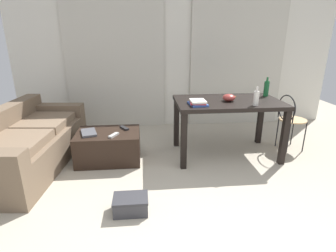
% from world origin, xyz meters
% --- Properties ---
extents(ground_plane, '(7.74, 7.74, 0.00)m').
position_xyz_m(ground_plane, '(0.00, 1.21, 0.00)').
color(ground_plane, '#B2A893').
extents(wall_back, '(5.49, 0.10, 2.56)m').
position_xyz_m(wall_back, '(0.00, 3.22, 1.28)').
color(wall_back, silver).
rests_on(wall_back, ground).
extents(curtains, '(3.75, 0.03, 2.28)m').
position_xyz_m(curtains, '(0.00, 3.14, 1.14)').
color(curtains, beige).
rests_on(curtains, ground).
extents(couch, '(1.03, 1.98, 0.72)m').
position_xyz_m(couch, '(-2.06, 1.70, 0.29)').
color(couch, brown).
rests_on(couch, ground).
extents(coffee_table, '(0.80, 0.58, 0.39)m').
position_xyz_m(coffee_table, '(-1.07, 1.77, 0.19)').
color(coffee_table, black).
rests_on(coffee_table, ground).
extents(craft_table, '(1.36, 0.81, 0.76)m').
position_xyz_m(craft_table, '(0.49, 1.80, 0.66)').
color(craft_table, black).
rests_on(craft_table, ground).
extents(wire_chair, '(0.37, 0.38, 0.80)m').
position_xyz_m(wire_chair, '(1.41, 1.87, 0.50)').
color(wire_chair, tan).
rests_on(wire_chair, ground).
extents(bottle_near, '(0.07, 0.07, 0.23)m').
position_xyz_m(bottle_near, '(0.74, 1.51, 0.85)').
color(bottle_near, beige).
rests_on(bottle_near, craft_table).
extents(bottle_far, '(0.07, 0.07, 0.26)m').
position_xyz_m(bottle_far, '(1.09, 2.00, 0.87)').
color(bottle_far, '#195B2D').
rests_on(bottle_far, craft_table).
extents(bowl, '(0.16, 0.16, 0.09)m').
position_xyz_m(bowl, '(0.49, 1.76, 0.80)').
color(bowl, '#9E3833').
rests_on(bowl, craft_table).
extents(book_stack, '(0.23, 0.27, 0.06)m').
position_xyz_m(book_stack, '(0.05, 1.61, 0.79)').
color(book_stack, '#33519E').
rests_on(book_stack, craft_table).
extents(scissors, '(0.12, 0.08, 0.00)m').
position_xyz_m(scissors, '(0.62, 2.01, 0.76)').
color(scissors, '#9EA0A5').
rests_on(scissors, craft_table).
extents(tv_remote_primary, '(0.13, 0.17, 0.02)m').
position_xyz_m(tv_remote_primary, '(-0.87, 1.88, 0.40)').
color(tv_remote_primary, '#232326').
rests_on(tv_remote_primary, coffee_table).
extents(tv_remote_secondary, '(0.12, 0.17, 0.02)m').
position_xyz_m(tv_remote_secondary, '(-0.98, 1.62, 0.40)').
color(tv_remote_secondary, '#B7B7B2').
rests_on(tv_remote_secondary, coffee_table).
extents(magazine, '(0.24, 0.32, 0.03)m').
position_xyz_m(magazine, '(-1.30, 1.74, 0.40)').
color(magazine, '#4C4C51').
rests_on(magazine, coffee_table).
extents(shoebox, '(0.32, 0.23, 0.16)m').
position_xyz_m(shoebox, '(-0.75, 0.64, 0.08)').
color(shoebox, '#38383D').
rests_on(shoebox, ground).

